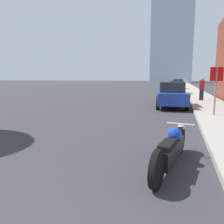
# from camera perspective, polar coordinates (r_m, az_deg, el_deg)

# --- Properties ---
(sidewalk) EXTENTS (2.33, 240.00, 0.15)m
(sidewalk) POSITION_cam_1_polar(r_m,az_deg,el_deg) (39.52, 20.04, 5.71)
(sidewalk) COLOR #9E998E
(sidewalk) RESTS_ON ground_plane
(distant_tower) EXTENTS (17.25, 17.25, 71.82)m
(distant_tower) POSITION_cam_1_polar(r_m,az_deg,el_deg) (110.36, 15.86, 26.39)
(distant_tower) COLOR silver
(distant_tower) RESTS_ON ground_plane
(motorcycle) EXTENTS (0.76, 2.54, 0.75)m
(motorcycle) POSITION_cam_1_polar(r_m,az_deg,el_deg) (4.56, 15.23, -9.24)
(motorcycle) COLOR black
(motorcycle) RESTS_ON ground_plane
(parked_car_blue) EXTENTS (2.10, 4.55, 1.56)m
(parked_car_blue) POSITION_cam_1_polar(r_m,az_deg,el_deg) (14.07, 15.17, 4.39)
(parked_car_blue) COLOR #1E3899
(parked_car_blue) RESTS_ON ground_plane
(parked_car_silver) EXTENTS (1.83, 3.84, 1.53)m
(parked_car_silver) POSITION_cam_1_polar(r_m,az_deg,el_deg) (25.45, 16.55, 6.10)
(parked_car_silver) COLOR #BCBCC1
(parked_car_silver) RESTS_ON ground_plane
(parked_car_black) EXTENTS (1.95, 4.04, 1.68)m
(parked_car_black) POSITION_cam_1_polar(r_m,az_deg,el_deg) (37.83, 16.81, 6.93)
(parked_car_black) COLOR black
(parked_car_black) RESTS_ON ground_plane
(stop_sign) EXTENTS (0.57, 0.26, 2.11)m
(stop_sign) POSITION_cam_1_polar(r_m,az_deg,el_deg) (10.66, 25.54, 6.94)
(stop_sign) COLOR slate
(stop_sign) RESTS_ON sidewalk
(pedestrian) EXTENTS (0.36, 0.24, 1.74)m
(pedestrian) POSITION_cam_1_polar(r_m,az_deg,el_deg) (17.84, 22.40, 5.75)
(pedestrian) COLOR #1E2347
(pedestrian) RESTS_ON sidewalk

